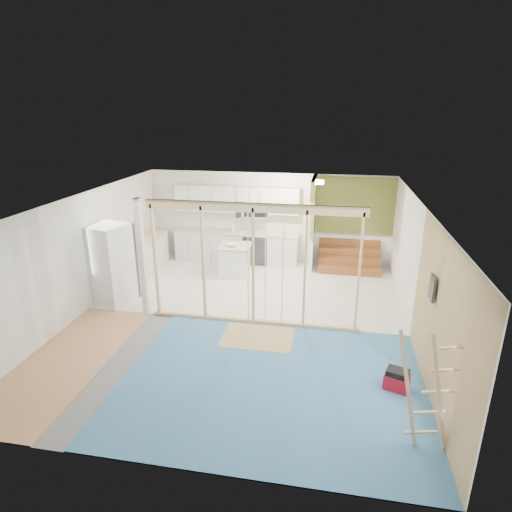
% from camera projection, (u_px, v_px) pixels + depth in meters
% --- Properties ---
extents(room, '(7.01, 8.01, 2.61)m').
position_uv_depth(room, '(239.00, 265.00, 8.70)').
color(room, slate).
rests_on(room, ground).
extents(floor_overlays, '(7.00, 8.00, 0.03)m').
position_uv_depth(floor_overlays, '(243.00, 320.00, 9.17)').
color(floor_overlays, silver).
rests_on(floor_overlays, room).
extents(stud_frame, '(4.66, 0.14, 2.60)m').
position_uv_depth(stud_frame, '(227.00, 251.00, 8.65)').
color(stud_frame, tan).
rests_on(stud_frame, room).
extents(base_cabinets, '(4.45, 2.24, 0.93)m').
position_uv_depth(base_cabinets, '(210.00, 249.00, 12.37)').
color(base_cabinets, silver).
rests_on(base_cabinets, room).
extents(upper_cabinets, '(3.60, 0.41, 0.85)m').
position_uv_depth(upper_cabinets, '(239.00, 200.00, 12.22)').
color(upper_cabinets, silver).
rests_on(upper_cabinets, room).
extents(green_partition, '(2.25, 1.51, 2.60)m').
position_uv_depth(green_partition, '(339.00, 236.00, 11.87)').
color(green_partition, olive).
rests_on(green_partition, room).
extents(pot_rack, '(0.52, 0.52, 0.72)m').
position_uv_depth(pot_rack, '(243.00, 210.00, 10.28)').
color(pot_rack, black).
rests_on(pot_rack, room).
extents(sheathing_panel, '(0.02, 4.00, 2.60)m').
position_uv_depth(sheathing_panel, '(441.00, 326.00, 6.25)').
color(sheathing_panel, tan).
rests_on(sheathing_panel, room).
extents(electrical_panel, '(0.04, 0.30, 0.40)m').
position_uv_depth(electrical_panel, '(432.00, 288.00, 6.70)').
color(electrical_panel, '#333338').
rests_on(electrical_panel, room).
extents(ceiling_light, '(0.32, 0.32, 0.08)m').
position_uv_depth(ceiling_light, '(318.00, 182.00, 10.84)').
color(ceiling_light, '#FFEABF').
rests_on(ceiling_light, room).
extents(fridge, '(1.01, 0.97, 1.87)m').
position_uv_depth(fridge, '(111.00, 265.00, 9.77)').
color(fridge, white).
rests_on(fridge, room).
extents(island, '(0.91, 0.91, 0.83)m').
position_uv_depth(island, '(235.00, 260.00, 11.62)').
color(island, white).
rests_on(island, room).
extents(bowl, '(0.30, 0.30, 0.07)m').
position_uv_depth(bowl, '(233.00, 245.00, 11.40)').
color(bowl, silver).
rests_on(bowl, island).
extents(soap_bottle_a, '(0.16, 0.16, 0.33)m').
position_uv_depth(soap_bottle_a, '(233.00, 226.00, 12.29)').
color(soap_bottle_a, silver).
rests_on(soap_bottle_a, base_cabinets).
extents(soap_bottle_b, '(0.11, 0.11, 0.21)m').
position_uv_depth(soap_bottle_b, '(291.00, 231.00, 12.06)').
color(soap_bottle_b, white).
rests_on(soap_bottle_b, base_cabinets).
extents(toolbox, '(0.46, 0.40, 0.36)m').
position_uv_depth(toolbox, '(397.00, 380.00, 6.88)').
color(toolbox, maroon).
rests_on(toolbox, room).
extents(ladder, '(0.93, 0.05, 1.72)m').
position_uv_depth(ladder, '(427.00, 392.00, 5.48)').
color(ladder, tan).
rests_on(ladder, room).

